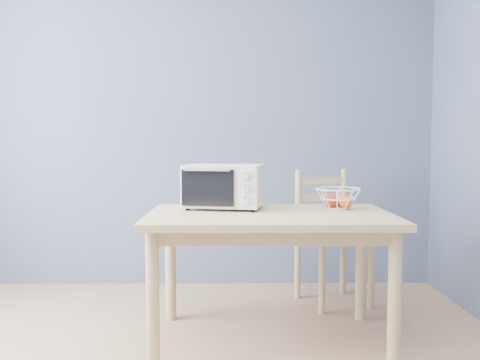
{
  "coord_description": "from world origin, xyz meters",
  "views": [
    {
      "loc": [
        0.43,
        -2.07,
        1.15
      ],
      "look_at": [
        0.45,
        1.13,
        0.93
      ],
      "focal_mm": 40.0,
      "sensor_mm": 36.0,
      "label": 1
    }
  ],
  "objects_px": {
    "dining_table": "(270,230)",
    "dining_chair": "(331,237)",
    "fruit_basket": "(338,198)",
    "toaster_oven": "(221,186)"
  },
  "relations": [
    {
      "from": "fruit_basket",
      "to": "dining_chair",
      "type": "height_order",
      "value": "dining_chair"
    },
    {
      "from": "dining_chair",
      "to": "toaster_oven",
      "type": "bearing_deg",
      "value": -162.5
    },
    {
      "from": "dining_table",
      "to": "dining_chair",
      "type": "relative_size",
      "value": 1.46
    },
    {
      "from": "toaster_oven",
      "to": "fruit_basket",
      "type": "xyz_separation_m",
      "value": [
        0.72,
        -0.01,
        -0.08
      ]
    },
    {
      "from": "dining_table",
      "to": "dining_chair",
      "type": "height_order",
      "value": "dining_chair"
    },
    {
      "from": "toaster_oven",
      "to": "fruit_basket",
      "type": "height_order",
      "value": "toaster_oven"
    },
    {
      "from": "fruit_basket",
      "to": "toaster_oven",
      "type": "bearing_deg",
      "value": 178.97
    },
    {
      "from": "dining_table",
      "to": "toaster_oven",
      "type": "bearing_deg",
      "value": 145.63
    },
    {
      "from": "toaster_oven",
      "to": "fruit_basket",
      "type": "relative_size",
      "value": 1.53
    },
    {
      "from": "dining_table",
      "to": "fruit_basket",
      "type": "relative_size",
      "value": 4.2
    }
  ]
}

